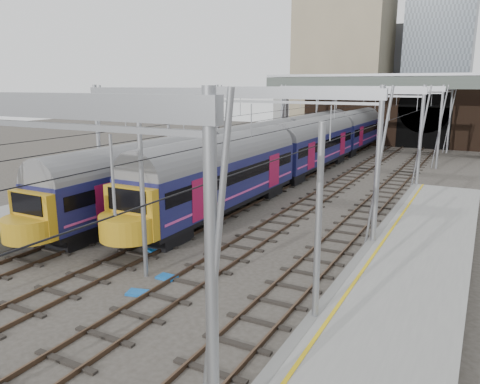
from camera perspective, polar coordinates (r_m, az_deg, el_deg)
The scene contains 13 objects.
ground at distance 19.38m, azimuth -15.14°, elevation -11.92°, with size 160.00×160.00×0.00m, color #38332D.
platform_left at distance 28.12m, azimuth -27.11°, elevation -3.87°, with size 4.32×55.00×1.12m.
platform_right at distance 13.59m, azimuth 15.27°, elevation -20.82°, with size 4.32×47.00×1.12m.
tracks at distance 31.31m, azimuth 3.77°, elevation -1.84°, with size 14.40×80.00×0.22m.
overhead_line at distance 36.32m, azimuth 8.19°, elevation 10.58°, with size 16.80×80.00×8.00m.
retaining_wall at distance 65.61m, azimuth 18.50°, elevation 9.11°, with size 28.00×2.75×9.00m.
overbridge at distance 59.94m, azimuth 16.38°, elevation 11.76°, with size 28.00×3.00×9.25m.
city_skyline at distance 84.18m, azimuth 22.35°, elevation 18.25°, with size 37.50×27.50×60.00m.
train_main at distance 52.49m, azimuth 11.99°, elevation 6.77°, with size 2.97×68.52×5.05m.
train_second at distance 48.95m, azimuth 5.76°, elevation 6.37°, with size 2.71×62.62×4.69m.
equip_cover_a at distance 20.35m, azimuth -8.92°, elevation -10.22°, with size 0.82×0.58×0.10m, color #1659AA.
equip_cover_b at distance 23.67m, azimuth -10.57°, elevation -6.91°, with size 0.83×0.58×0.10m, color #1659AA.
equip_cover_c at distance 19.16m, azimuth -12.40°, elevation -11.91°, with size 0.81×0.57×0.10m, color #1659AA.
Camera 1 is at (12.30, -12.66, 8.01)m, focal length 35.00 mm.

